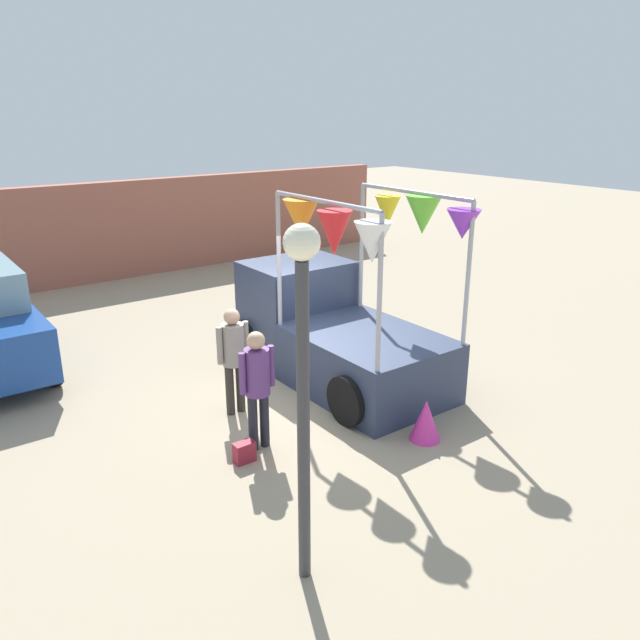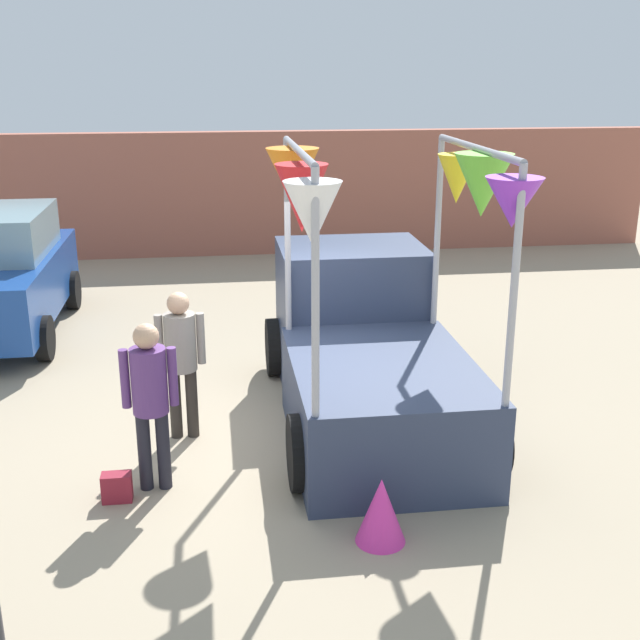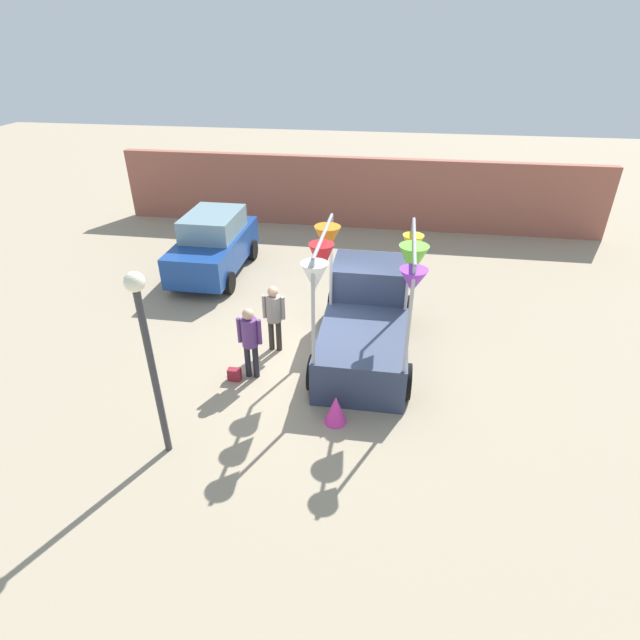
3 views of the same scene
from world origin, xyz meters
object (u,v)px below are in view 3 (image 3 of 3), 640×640
at_px(parked_car, 214,244).
at_px(folded_kite_bundle_magenta, 336,410).
at_px(handbag, 235,375).
at_px(person_customer, 250,337).
at_px(person_vendor, 274,313).
at_px(street_lamp, 147,341).
at_px(vendor_truck, 366,315).

bearing_deg(parked_car, folded_kite_bundle_magenta, -53.99).
bearing_deg(handbag, person_customer, 29.74).
distance_m(person_vendor, street_lamp, 3.92).
bearing_deg(handbag, person_vendor, 65.27).
height_order(vendor_truck, handbag, vendor_truck).
height_order(parked_car, person_customer, parked_car).
relative_size(vendor_truck, parked_car, 1.02).
bearing_deg(person_customer, street_lamp, -110.99).
bearing_deg(street_lamp, parked_car, 102.55).
relative_size(person_customer, street_lamp, 0.48).
bearing_deg(street_lamp, handbag, 75.49).
relative_size(vendor_truck, handbag, 14.52).
bearing_deg(handbag, vendor_truck, 32.09).
relative_size(person_vendor, folded_kite_bundle_magenta, 2.78).
bearing_deg(street_lamp, person_customer, 69.01).
bearing_deg(vendor_truck, parked_car, 143.86).
height_order(handbag, folded_kite_bundle_magenta, folded_kite_bundle_magenta).
xyz_separation_m(handbag, street_lamp, (-0.57, -2.19, 2.20)).
height_order(vendor_truck, street_lamp, street_lamp).
bearing_deg(handbag, folded_kite_bundle_magenta, -23.06).
bearing_deg(handbag, street_lamp, -104.51).
distance_m(vendor_truck, folded_kite_bundle_magenta, 2.78).
relative_size(parked_car, folded_kite_bundle_magenta, 6.67).
distance_m(person_vendor, folded_kite_bundle_magenta, 2.97).
relative_size(street_lamp, folded_kite_bundle_magenta, 5.89).
bearing_deg(vendor_truck, handbag, -147.91).
xyz_separation_m(vendor_truck, person_vendor, (-2.09, -0.38, 0.09)).
height_order(person_vendor, handbag, person_vendor).
distance_m(parked_car, folded_kite_bundle_magenta, 7.80).
bearing_deg(folded_kite_bundle_magenta, handbag, 156.94).
height_order(vendor_truck, parked_car, vendor_truck).
bearing_deg(person_customer, handbag, -150.26).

